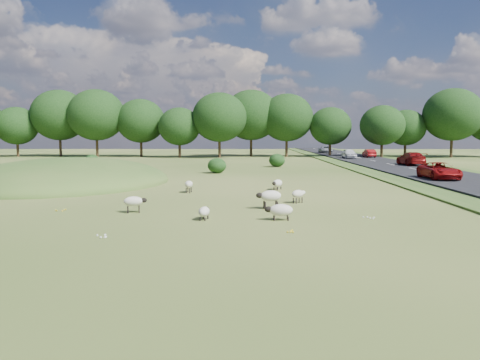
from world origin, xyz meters
The scene contains 17 objects.
ground centered at (0.00, 20.00, 0.00)m, with size 160.00×160.00×0.00m, color #325119.
mound centered at (-12.00, 12.00, 0.00)m, with size 16.00×20.00×4.00m, color #33561E.
road centered at (20.00, 30.00, 0.12)m, with size 8.00×150.00×0.25m, color black.
treeline centered at (-1.06, 55.44, 6.57)m, with size 96.28×14.66×11.70m.
shrubs centered at (-2.52, 27.77, 0.75)m, with size 24.41×12.32×1.57m.
sheep_0 centered at (3.91, -4.42, 0.47)m, with size 1.28×0.59×0.74m.
sheep_1 centered at (3.61, -1.20, 0.68)m, with size 1.39×0.80×0.97m.
sheep_2 centered at (5.30, 0.91, 0.53)m, with size 0.98×0.96×0.76m.
sheep_3 centered at (-1.41, 5.59, 0.56)m, with size 0.55×1.12×0.80m.
sheep_4 centered at (-3.12, -2.48, 0.57)m, with size 1.17×0.69×0.81m.
sheep_5 centered at (0.50, -4.34, 0.38)m, with size 0.61×1.08×0.60m.
sheep_6 centered at (4.56, 7.28, 0.45)m, with size 0.97×1.28×0.72m.
car_1 centered at (21.90, 49.28, 0.89)m, with size 1.35×3.87×1.27m, color maroon.
car_2 centered at (21.90, 30.36, 1.02)m, with size 2.16×5.31×1.54m, color maroon.
car_3 centered at (18.10, 12.95, 0.92)m, with size 2.22×4.81×1.34m, color #9C1111.
car_4 centered at (18.10, 67.65, 0.93)m, with size 2.25×4.87×1.35m, color #A7AAAF.
car_5 centered at (18.10, 46.46, 0.98)m, with size 1.72×4.26×1.45m, color white.
Camera 1 is at (2.39, -25.12, 3.83)m, focal length 35.00 mm.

